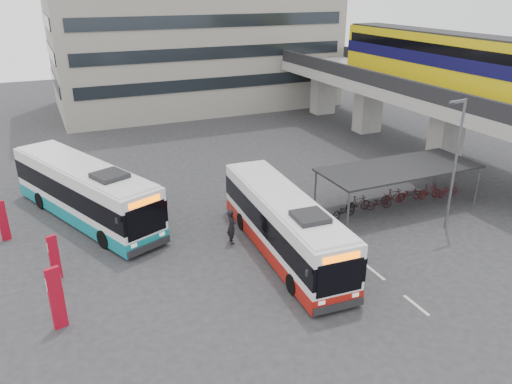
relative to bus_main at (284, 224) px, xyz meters
name	(u,v)px	position (x,y,z in m)	size (l,w,h in m)	color
ground	(299,254)	(0.64, -0.58, -1.57)	(120.00, 120.00, 0.00)	#28282B
viaduct	(427,76)	(17.64, 10.30, 4.66)	(8.00, 32.00, 9.68)	gray
bike_shelter	(397,185)	(9.14, 2.42, -0.21)	(10.00, 4.00, 2.54)	#595B60
road_markings	(374,272)	(3.14, -3.58, -1.57)	(0.15, 7.60, 0.01)	beige
bus_main	(284,224)	(0.00, 0.00, 0.00)	(3.10, 11.57, 3.39)	white
bus_teal	(85,192)	(-8.78, 8.28, 0.12)	(7.19, 12.41, 3.65)	white
pedestrian	(231,226)	(-2.09, 1.99, -0.60)	(0.71, 0.47, 1.95)	black
lamp_post	(455,157)	(9.70, -1.25, 2.65)	(1.30, 0.26, 7.41)	#595B60
sign_totem_south	(56,297)	(-11.03, -1.87, -0.15)	(0.59, 0.32, 2.77)	maroon
sign_totem_mid	(54,257)	(-10.91, 2.05, -0.40)	(0.48, 0.28, 2.26)	maroon
sign_totem_north	(3,220)	(-13.17, 7.29, -0.39)	(0.49, 0.28, 2.29)	maroon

